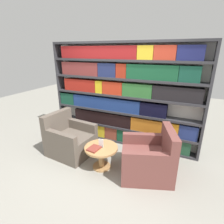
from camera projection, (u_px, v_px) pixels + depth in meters
The scene contains 7 objects.
ground_plane at pixel (97, 170), 3.39m from camera, with size 14.00×14.00×0.00m, color gray.
bookshelf at pixel (123, 96), 4.10m from camera, with size 3.59×0.30×2.39m.
armchair_left at pixel (70, 140), 3.88m from camera, with size 0.96×0.88×0.92m.
armchair_right at pixel (149, 159), 3.19m from camera, with size 1.11×1.05×0.92m.
coffee_table at pixel (101, 153), 3.38m from camera, with size 0.64×0.64×0.46m.
table_sign at pixel (101, 144), 3.31m from camera, with size 0.10×0.06×0.17m.
stray_book at pixel (94, 148), 3.25m from camera, with size 0.22×0.26×0.03m.
Camera 1 is at (1.43, -2.44, 2.20)m, focal length 28.00 mm.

